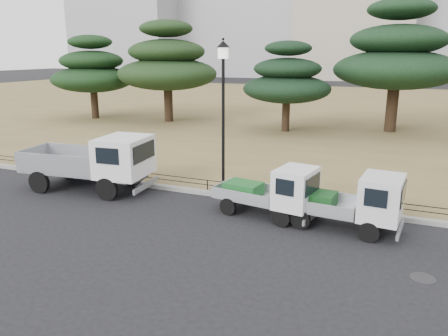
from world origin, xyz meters
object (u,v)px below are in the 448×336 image
at_px(street_lamp, 223,92).
at_px(truck_large, 94,160).
at_px(truck_kei_front, 272,191).
at_px(tarp_pile, 94,163).
at_px(truck_kei_rear, 351,202).

bearing_deg(street_lamp, truck_large, -163.35).
xyz_separation_m(truck_kei_front, tarp_pile, (-8.51, 1.68, -0.27)).
bearing_deg(truck_large, tarp_pile, 123.96).
height_order(truck_kei_front, street_lamp, street_lamp).
bearing_deg(truck_kei_rear, truck_kei_front, -178.48).
xyz_separation_m(truck_kei_front, street_lamp, (-2.37, 1.54, 3.00)).
bearing_deg(tarp_pile, street_lamp, -1.32).
xyz_separation_m(truck_large, truck_kei_front, (7.21, -0.09, -0.35)).
height_order(truck_large, truck_kei_front, truck_large).
bearing_deg(truck_large, street_lamp, 11.15).
distance_m(truck_kei_rear, street_lamp, 5.96).
bearing_deg(tarp_pile, truck_large, -50.54).
height_order(truck_kei_front, truck_kei_rear, truck_kei_rear).
relative_size(truck_kei_front, street_lamp, 0.63).
bearing_deg(truck_kei_front, truck_large, -171.20).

